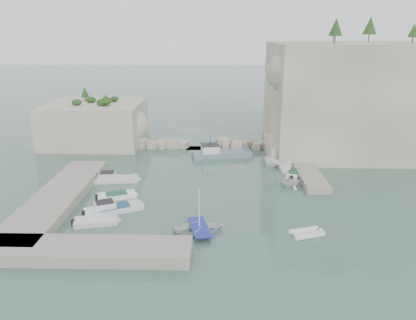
{
  "coord_description": "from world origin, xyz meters",
  "views": [
    {
      "loc": [
        1.19,
        -43.25,
        18.62
      ],
      "look_at": [
        0.0,
        6.0,
        3.0
      ],
      "focal_mm": 35.0,
      "sensor_mm": 36.0,
      "label": 1
    }
  ],
  "objects_px": {
    "tender_east_c": "(285,169)",
    "tender_east_b": "(294,175)",
    "motorboat_d": "(114,211)",
    "work_boat": "(222,157)",
    "motorboat_a": "(115,181)",
    "motorboat_e": "(96,223)",
    "rowboat": "(199,232)",
    "inflatable_dinghy": "(306,235)",
    "tender_east_a": "(290,186)",
    "motorboat_c": "(117,198)",
    "tender_east_d": "(280,166)"
  },
  "relations": [
    {
      "from": "motorboat_e",
      "to": "rowboat",
      "type": "distance_m",
      "value": 10.71
    },
    {
      "from": "motorboat_c",
      "to": "motorboat_d",
      "type": "xyz_separation_m",
      "value": [
        0.6,
        -3.72,
        0.0
      ]
    },
    {
      "from": "rowboat",
      "to": "inflatable_dinghy",
      "type": "bearing_deg",
      "value": -106.22
    },
    {
      "from": "tender_east_b",
      "to": "tender_east_d",
      "type": "height_order",
      "value": "tender_east_d"
    },
    {
      "from": "tender_east_a",
      "to": "tender_east_c",
      "type": "xyz_separation_m",
      "value": [
        0.45,
        6.88,
        0.0
      ]
    },
    {
      "from": "motorboat_d",
      "to": "inflatable_dinghy",
      "type": "xyz_separation_m",
      "value": [
        19.81,
        -4.87,
        0.0
      ]
    },
    {
      "from": "tender_east_a",
      "to": "work_boat",
      "type": "bearing_deg",
      "value": 22.31
    },
    {
      "from": "tender_east_a",
      "to": "tender_east_d",
      "type": "height_order",
      "value": "tender_east_d"
    },
    {
      "from": "motorboat_d",
      "to": "tender_east_c",
      "type": "xyz_separation_m",
      "value": [
        20.88,
        14.83,
        0.0
      ]
    },
    {
      "from": "motorboat_a",
      "to": "work_boat",
      "type": "xyz_separation_m",
      "value": [
        14.02,
        11.23,
        0.0
      ]
    },
    {
      "from": "motorboat_e",
      "to": "work_boat",
      "type": "xyz_separation_m",
      "value": [
        12.96,
        23.39,
        0.0
      ]
    },
    {
      "from": "rowboat",
      "to": "tender_east_b",
      "type": "xyz_separation_m",
      "value": [
        12.17,
        16.54,
        0.0
      ]
    },
    {
      "from": "tender_east_a",
      "to": "tender_east_b",
      "type": "xyz_separation_m",
      "value": [
        1.23,
        4.06,
        0.0
      ]
    },
    {
      "from": "motorboat_e",
      "to": "tender_east_b",
      "type": "bearing_deg",
      "value": 19.56
    },
    {
      "from": "tender_east_a",
      "to": "inflatable_dinghy",
      "type": "bearing_deg",
      "value": 165.06
    },
    {
      "from": "motorboat_e",
      "to": "tender_east_c",
      "type": "relative_size",
      "value": 0.85
    },
    {
      "from": "tender_east_b",
      "to": "tender_east_d",
      "type": "distance_m",
      "value": 4.2
    },
    {
      "from": "inflatable_dinghy",
      "to": "tender_east_c",
      "type": "xyz_separation_m",
      "value": [
        1.07,
        19.7,
        0.0
      ]
    },
    {
      "from": "motorboat_e",
      "to": "rowboat",
      "type": "height_order",
      "value": "rowboat"
    },
    {
      "from": "inflatable_dinghy",
      "to": "tender_east_a",
      "type": "xyz_separation_m",
      "value": [
        0.62,
        12.82,
        0.0
      ]
    },
    {
      "from": "motorboat_d",
      "to": "tender_east_a",
      "type": "relative_size",
      "value": 2.13
    },
    {
      "from": "motorboat_a",
      "to": "inflatable_dinghy",
      "type": "height_order",
      "value": "motorboat_a"
    },
    {
      "from": "rowboat",
      "to": "tender_east_c",
      "type": "relative_size",
      "value": 0.89
    },
    {
      "from": "motorboat_d",
      "to": "tender_east_a",
      "type": "bearing_deg",
      "value": -4.5
    },
    {
      "from": "tender_east_d",
      "to": "work_boat",
      "type": "relative_size",
      "value": 0.5
    },
    {
      "from": "motorboat_a",
      "to": "motorboat_e",
      "type": "bearing_deg",
      "value": -93.53
    },
    {
      "from": "tender_east_a",
      "to": "motorboat_e",
      "type": "bearing_deg",
      "value": 104.71
    },
    {
      "from": "motorboat_d",
      "to": "work_boat",
      "type": "distance_m",
      "value": 23.62
    },
    {
      "from": "motorboat_a",
      "to": "rowboat",
      "type": "height_order",
      "value": "motorboat_a"
    },
    {
      "from": "motorboat_c",
      "to": "inflatable_dinghy",
      "type": "relative_size",
      "value": 1.39
    },
    {
      "from": "motorboat_e",
      "to": "motorboat_a",
      "type": "relative_size",
      "value": 0.71
    },
    {
      "from": "tender_east_b",
      "to": "motorboat_d",
      "type": "bearing_deg",
      "value": 139.83
    },
    {
      "from": "rowboat",
      "to": "motorboat_e",
      "type": "bearing_deg",
      "value": 67.26
    },
    {
      "from": "motorboat_c",
      "to": "inflatable_dinghy",
      "type": "distance_m",
      "value": 22.15
    },
    {
      "from": "motorboat_c",
      "to": "tender_east_d",
      "type": "relative_size",
      "value": 0.94
    },
    {
      "from": "tender_east_c",
      "to": "tender_east_b",
      "type": "bearing_deg",
      "value": -168.81
    },
    {
      "from": "tender_east_b",
      "to": "tender_east_d",
      "type": "bearing_deg",
      "value": 39.66
    },
    {
      "from": "motorboat_a",
      "to": "inflatable_dinghy",
      "type": "xyz_separation_m",
      "value": [
        21.97,
        -14.07,
        0.0
      ]
    },
    {
      "from": "motorboat_d",
      "to": "motorboat_a",
      "type": "height_order",
      "value": "same"
    },
    {
      "from": "motorboat_e",
      "to": "inflatable_dinghy",
      "type": "bearing_deg",
      "value": -19.0
    },
    {
      "from": "motorboat_a",
      "to": "tender_east_d",
      "type": "xyz_separation_m",
      "value": [
        22.47,
        6.79,
        0.0
      ]
    },
    {
      "from": "motorboat_e",
      "to": "inflatable_dinghy",
      "type": "xyz_separation_m",
      "value": [
        20.91,
        -1.91,
        0.0
      ]
    },
    {
      "from": "motorboat_e",
      "to": "inflatable_dinghy",
      "type": "distance_m",
      "value": 21.0
    },
    {
      "from": "motorboat_a",
      "to": "work_boat",
      "type": "bearing_deg",
      "value": 30.16
    },
    {
      "from": "motorboat_c",
      "to": "work_boat",
      "type": "distance_m",
      "value": 20.84
    },
    {
      "from": "motorboat_a",
      "to": "motorboat_d",
      "type": "bearing_deg",
      "value": -85.3
    },
    {
      "from": "rowboat",
      "to": "tender_east_a",
      "type": "bearing_deg",
      "value": -55.54
    },
    {
      "from": "tender_east_d",
      "to": "inflatable_dinghy",
      "type": "bearing_deg",
      "value": 160.28
    },
    {
      "from": "tender_east_a",
      "to": "tender_east_d",
      "type": "bearing_deg",
      "value": -11.28
    },
    {
      "from": "rowboat",
      "to": "work_boat",
      "type": "distance_m",
      "value": 25.07
    }
  ]
}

